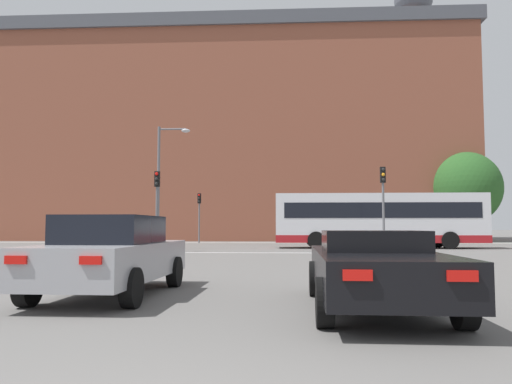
{
  "coord_description": "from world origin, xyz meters",
  "views": [
    {
      "loc": [
        1.03,
        -2.46,
        1.28
      ],
      "look_at": [
        -0.84,
        30.87,
        3.6
      ],
      "focal_mm": 35.0,
      "sensor_mm": 36.0,
      "label": 1
    }
  ],
  "objects_px": {
    "traffic_light_far_left": "(199,209)",
    "traffic_light_near_left": "(157,197)",
    "car_saloon_left": "(112,255)",
    "pedestrian_waiting": "(395,230)",
    "pedestrian_walking_east": "(327,231)",
    "car_roadster_right": "(375,268)",
    "street_lamp_junction": "(164,174)",
    "bus_crossing_lead": "(378,219)",
    "traffic_light_near_right": "(383,195)"
  },
  "relations": [
    {
      "from": "car_roadster_right",
      "to": "traffic_light_near_left",
      "type": "bearing_deg",
      "value": 115.77
    },
    {
      "from": "traffic_light_far_left",
      "to": "street_lamp_junction",
      "type": "relative_size",
      "value": 0.55
    },
    {
      "from": "car_saloon_left",
      "to": "pedestrian_walking_east",
      "type": "relative_size",
      "value": 2.9
    },
    {
      "from": "car_saloon_left",
      "to": "traffic_light_near_right",
      "type": "xyz_separation_m",
      "value": [
        8.22,
        16.17,
        2.13
      ]
    },
    {
      "from": "street_lamp_junction",
      "to": "car_roadster_right",
      "type": "bearing_deg",
      "value": -67.82
    },
    {
      "from": "traffic_light_near_right",
      "to": "street_lamp_junction",
      "type": "distance_m",
      "value": 12.38
    },
    {
      "from": "car_saloon_left",
      "to": "bus_crossing_lead",
      "type": "height_order",
      "value": "bus_crossing_lead"
    },
    {
      "from": "car_saloon_left",
      "to": "pedestrian_walking_east",
      "type": "xyz_separation_m",
      "value": [
        6.55,
        30.01,
        0.17
      ]
    },
    {
      "from": "bus_crossing_lead",
      "to": "traffic_light_far_left",
      "type": "relative_size",
      "value": 3.13
    },
    {
      "from": "car_saloon_left",
      "to": "pedestrian_waiting",
      "type": "relative_size",
      "value": 2.66
    },
    {
      "from": "traffic_light_near_right",
      "to": "pedestrian_waiting",
      "type": "bearing_deg",
      "value": 75.53
    },
    {
      "from": "traffic_light_far_left",
      "to": "traffic_light_near_left",
      "type": "bearing_deg",
      "value": -89.47
    },
    {
      "from": "car_roadster_right",
      "to": "bus_crossing_lead",
      "type": "relative_size",
      "value": 0.39
    },
    {
      "from": "car_roadster_right",
      "to": "traffic_light_near_left",
      "type": "distance_m",
      "value": 19.29
    },
    {
      "from": "pedestrian_waiting",
      "to": "car_saloon_left",
      "type": "bearing_deg",
      "value": -152.57
    },
    {
      "from": "traffic_light_far_left",
      "to": "traffic_light_near_left",
      "type": "height_order",
      "value": "traffic_light_near_left"
    },
    {
      "from": "car_saloon_left",
      "to": "traffic_light_far_left",
      "type": "bearing_deg",
      "value": 97.82
    },
    {
      "from": "street_lamp_junction",
      "to": "pedestrian_waiting",
      "type": "xyz_separation_m",
      "value": [
        15.45,
        10.64,
        -3.29
      ]
    },
    {
      "from": "car_saloon_left",
      "to": "pedestrian_walking_east",
      "type": "distance_m",
      "value": 30.72
    },
    {
      "from": "car_roadster_right",
      "to": "traffic_light_near_left",
      "type": "xyz_separation_m",
      "value": [
        -7.95,
        17.44,
        2.14
      ]
    },
    {
      "from": "bus_crossing_lead",
      "to": "traffic_light_near_left",
      "type": "distance_m",
      "value": 13.18
    },
    {
      "from": "traffic_light_near_right",
      "to": "pedestrian_walking_east",
      "type": "bearing_deg",
      "value": 96.87
    },
    {
      "from": "street_lamp_junction",
      "to": "car_saloon_left",
      "type": "bearing_deg",
      "value": -79.0
    },
    {
      "from": "pedestrian_walking_east",
      "to": "car_saloon_left",
      "type": "bearing_deg",
      "value": -164.52
    },
    {
      "from": "car_roadster_right",
      "to": "street_lamp_junction",
      "type": "distance_m",
      "value": 22.38
    },
    {
      "from": "car_roadster_right",
      "to": "traffic_light_near_right",
      "type": "bearing_deg",
      "value": 79.64
    },
    {
      "from": "traffic_light_far_left",
      "to": "traffic_light_near_left",
      "type": "distance_m",
      "value": 13.64
    },
    {
      "from": "traffic_light_far_left",
      "to": "pedestrian_walking_east",
      "type": "xyz_separation_m",
      "value": [
        10.01,
        0.24,
        -1.72
      ]
    },
    {
      "from": "traffic_light_near_left",
      "to": "pedestrian_walking_east",
      "type": "bearing_deg",
      "value": 54.55
    },
    {
      "from": "bus_crossing_lead",
      "to": "traffic_light_near_right",
      "type": "distance_m",
      "value": 5.03
    },
    {
      "from": "bus_crossing_lead",
      "to": "traffic_light_far_left",
      "type": "height_order",
      "value": "traffic_light_far_left"
    },
    {
      "from": "traffic_light_near_right",
      "to": "traffic_light_near_left",
      "type": "xyz_separation_m",
      "value": [
        -11.55,
        -0.04,
        -0.1
      ]
    },
    {
      "from": "car_roadster_right",
      "to": "traffic_light_far_left",
      "type": "height_order",
      "value": "traffic_light_far_left"
    },
    {
      "from": "traffic_light_near_right",
      "to": "car_roadster_right",
      "type": "bearing_deg",
      "value": -101.64
    },
    {
      "from": "car_roadster_right",
      "to": "bus_crossing_lead",
      "type": "height_order",
      "value": "bus_crossing_lead"
    },
    {
      "from": "car_roadster_right",
      "to": "traffic_light_near_right",
      "type": "distance_m",
      "value": 17.99
    },
    {
      "from": "traffic_light_near_right",
      "to": "traffic_light_near_left",
      "type": "distance_m",
      "value": 11.55
    },
    {
      "from": "bus_crossing_lead",
      "to": "traffic_light_far_left",
      "type": "bearing_deg",
      "value": 54.63
    },
    {
      "from": "bus_crossing_lead",
      "to": "car_saloon_left",
      "type": "bearing_deg",
      "value": 157.14
    },
    {
      "from": "traffic_light_far_left",
      "to": "pedestrian_walking_east",
      "type": "bearing_deg",
      "value": 1.4
    },
    {
      "from": "bus_crossing_lead",
      "to": "street_lamp_junction",
      "type": "distance_m",
      "value": 12.98
    },
    {
      "from": "bus_crossing_lead",
      "to": "traffic_light_near_left",
      "type": "bearing_deg",
      "value": 111.85
    },
    {
      "from": "pedestrian_waiting",
      "to": "pedestrian_walking_east",
      "type": "distance_m",
      "value": 5.19
    },
    {
      "from": "bus_crossing_lead",
      "to": "car_roadster_right",
      "type": "bearing_deg",
      "value": 169.24
    },
    {
      "from": "bus_crossing_lead",
      "to": "traffic_light_far_left",
      "type": "xyz_separation_m",
      "value": [
        -12.32,
        8.75,
        0.91
      ]
    },
    {
      "from": "traffic_light_near_left",
      "to": "traffic_light_far_left",
      "type": "bearing_deg",
      "value": 90.53
    },
    {
      "from": "traffic_light_far_left",
      "to": "pedestrian_waiting",
      "type": "distance_m",
      "value": 15.27
    },
    {
      "from": "bus_crossing_lead",
      "to": "traffic_light_near_left",
      "type": "height_order",
      "value": "traffic_light_near_left"
    },
    {
      "from": "car_saloon_left",
      "to": "car_roadster_right",
      "type": "bearing_deg",
      "value": -14.68
    },
    {
      "from": "car_roadster_right",
      "to": "car_saloon_left",
      "type": "bearing_deg",
      "value": 165.4
    }
  ]
}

